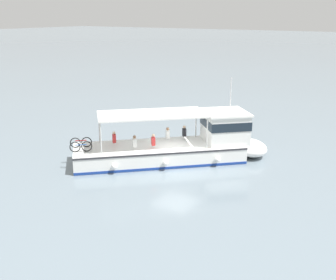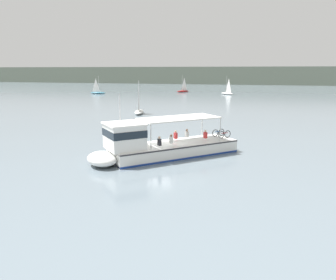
% 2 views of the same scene
% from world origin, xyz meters
% --- Properties ---
extents(ground_plane, '(400.00, 400.00, 0.00)m').
position_xyz_m(ground_plane, '(0.00, 0.00, 0.00)').
color(ground_plane, slate).
extents(ferry_main, '(11.33, 11.01, 5.32)m').
position_xyz_m(ferry_main, '(0.23, -1.27, 1.02)').
color(ferry_main, white).
rests_on(ferry_main, ground).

